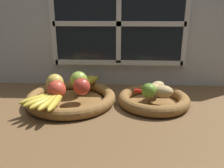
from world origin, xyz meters
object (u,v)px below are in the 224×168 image
object	(u,v)px
apple_red_right	(82,87)
potato_large	(154,89)
potato_back	(157,86)
lime_near	(149,90)
apple_green_back	(79,80)
potato_small	(163,91)
fruit_bowl_left	(71,98)
banana_bunch_front	(48,100)
apple_red_front	(57,90)
fruit_bowl_right	(153,100)
apple_golden_left	(55,82)
chili_pepper	(153,92)
banana_bunch_back	(85,81)

from	to	relation	value
apple_red_right	potato_large	bearing A→B (deg)	4.60
potato_back	lime_near	world-z (taller)	lime_near
apple_green_back	potato_small	size ratio (longest dim) A/B	0.99
apple_red_right	potato_large	size ratio (longest dim) A/B	0.99
apple_green_back	fruit_bowl_left	bearing A→B (deg)	-113.40
apple_red_right	banana_bunch_front	xyz separation A→B (cm)	(-10.74, -9.54, -2.05)
banana_bunch_front	potato_small	size ratio (longest dim) A/B	2.33
apple_red_front	apple_green_back	bearing A→B (deg)	62.80
fruit_bowl_right	banana_bunch_front	distance (cm)	41.76
apple_golden_left	potato_large	bearing A→B (deg)	-2.81
fruit_bowl_left	potato_small	world-z (taller)	potato_small
apple_red_front	potato_large	size ratio (longest dim) A/B	1.02
banana_bunch_front	fruit_bowl_right	bearing A→B (deg)	16.60
fruit_bowl_right	apple_golden_left	bearing A→B (deg)	177.19
apple_green_back	chili_pepper	bearing A→B (deg)	-9.94
banana_bunch_front	lime_near	world-z (taller)	lime_near
fruit_bowl_left	banana_bunch_back	distance (cm)	12.59
banana_bunch_back	apple_red_front	bearing A→B (deg)	-113.88
fruit_bowl_right	potato_small	bearing A→B (deg)	-45.00
potato_large	apple_red_right	bearing A→B (deg)	-175.40
apple_red_right	lime_near	bearing A→B (deg)	-3.31
fruit_bowl_right	potato_small	xyz separation A→B (cm)	(3.20, -3.20, 4.77)
apple_golden_left	potato_large	xyz separation A→B (cm)	(41.23, -2.03, -1.51)
apple_golden_left	potato_large	distance (cm)	41.31
apple_green_back	lime_near	xyz separation A→B (cm)	(29.21, -9.36, -0.92)
fruit_bowl_left	apple_green_back	distance (cm)	8.65
potato_small	potato_back	bearing A→B (deg)	98.97
apple_green_back	chili_pepper	world-z (taller)	apple_green_back
apple_red_front	chili_pepper	world-z (taller)	apple_red_front
banana_bunch_back	potato_large	bearing A→B (deg)	-20.45
apple_red_front	lime_near	world-z (taller)	apple_red_front
apple_green_back	banana_bunch_back	xyz separation A→B (cm)	(1.68, 5.75, -2.24)
apple_red_front	banana_bunch_front	xyz separation A→B (cm)	(-1.81, -5.22, -2.15)
apple_red_right	potato_small	bearing A→B (deg)	-1.52
banana_bunch_back	potato_back	distance (cm)	32.84
potato_large	banana_bunch_back	bearing A→B (deg)	159.55
potato_small	chili_pepper	world-z (taller)	potato_small
potato_back	potato_small	size ratio (longest dim) A/B	0.91
potato_small	fruit_bowl_left	bearing A→B (deg)	175.10
apple_red_right	fruit_bowl_left	bearing A→B (deg)	155.16
apple_red_front	apple_red_right	size ratio (longest dim) A/B	1.03
banana_bunch_front	potato_back	xyz separation A→B (cm)	(41.85, 16.28, 0.61)
apple_golden_left	banana_bunch_back	size ratio (longest dim) A/B	0.43
fruit_bowl_left	chili_pepper	world-z (taller)	chili_pepper
banana_bunch_front	chili_pepper	world-z (taller)	banana_bunch_front
fruit_bowl_right	potato_back	xyz separation A→B (cm)	(2.00, 4.40, 4.47)
fruit_bowl_left	apple_red_right	xyz separation A→B (cm)	(5.06, -2.34, 5.92)
apple_red_front	potato_small	size ratio (longest dim) A/B	0.93
apple_red_front	apple_red_right	xyz separation A→B (cm)	(8.93, 4.32, -0.10)
fruit_bowl_right	apple_red_front	xyz separation A→B (cm)	(-38.04, -6.66, 6.01)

